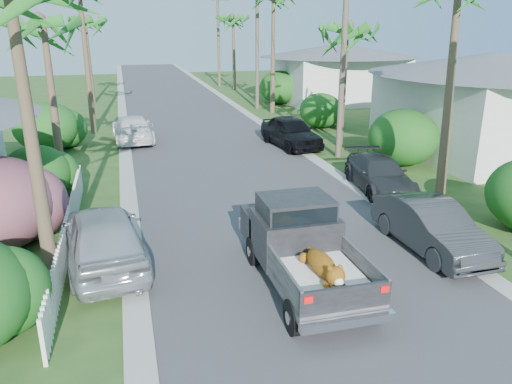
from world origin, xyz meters
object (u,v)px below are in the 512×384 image
object	(u,v)px
parked_car_rm	(379,174)
house_right_far	(338,75)
palm_l_b	(42,22)
parked_car_rn	(431,227)
parked_car_rf	(291,132)
palm_r_b	(346,27)
house_right_near	(489,108)
utility_pole_d	(218,40)
utility_pole_b	(343,58)
parked_car_lf	(133,129)
parked_car_ln	(103,237)
utility_pole_c	(257,46)
pickup_truck	(299,241)
palm_r_d	(233,17)
palm_l_d	(85,19)

from	to	relation	value
parked_car_rm	house_right_far	distance (m)	23.60
palm_l_b	parked_car_rn	bearing A→B (deg)	-41.38
parked_car_rf	palm_r_b	bearing A→B (deg)	-19.70
house_right_near	utility_pole_d	xyz separation A→B (m)	(-7.40, 31.00, 2.38)
palm_l_b	utility_pole_b	bearing A→B (deg)	4.61
parked_car_lf	house_right_near	world-z (taller)	house_right_near
palm_r_b	utility_pole_d	xyz separation A→B (m)	(-1.00, 28.00, -1.35)
palm_l_b	house_right_far	world-z (taller)	palm_l_b
parked_car_ln	house_right_far	world-z (taller)	house_right_far
utility_pole_c	parked_car_lf	bearing A→B (deg)	-135.89
parked_car_rn	pickup_truck	bearing A→B (deg)	-172.32
parked_car_rn	parked_car_rm	distance (m)	5.33
palm_r_d	house_right_near	size ratio (longest dim) A/B	0.89
parked_car_rm	parked_car_rf	world-z (taller)	parked_car_rf
palm_l_d	palm_l_b	bearing A→B (deg)	-90.78
parked_car_ln	utility_pole_b	bearing A→B (deg)	-147.56
parked_car_rm	utility_pole_c	size ratio (longest dim) A/B	0.48
parked_car_lf	utility_pole_c	world-z (taller)	utility_pole_c
pickup_truck	house_right_far	distance (m)	31.02
parked_car_rf	palm_r_b	world-z (taller)	palm_r_b
utility_pole_c	house_right_far	bearing A→B (deg)	15.12
palm_r_d	utility_pole_b	size ratio (longest dim) A/B	0.89
parked_car_lf	palm_l_d	size ratio (longest dim) A/B	0.64
parked_car_rm	palm_r_d	xyz separation A→B (m)	(1.50, 32.15, 6.11)
pickup_truck	utility_pole_c	world-z (taller)	utility_pole_c
house_right_far	palm_l_d	bearing A→B (deg)	168.41
house_right_near	palm_r_b	bearing A→B (deg)	154.89
parked_car_rm	palm_r_d	distance (m)	32.76
utility_pole_c	house_right_near	bearing A→B (deg)	-65.18
house_right_far	parked_car_lf	bearing A→B (deg)	-146.50
pickup_truck	palm_r_d	world-z (taller)	palm_r_d
parked_car_rn	palm_l_d	distance (m)	33.50
house_right_near	utility_pole_c	world-z (taller)	utility_pole_c
palm_r_d	house_right_far	xyz separation A→B (m)	(6.50, -10.00, -4.62)
palm_l_d	house_right_near	distance (m)	29.70
parked_car_lf	house_right_far	distance (m)	20.22
parked_car_rf	palm_l_b	distance (m)	12.63
parked_car_ln	parked_car_lf	world-z (taller)	parked_car_ln
pickup_truck	house_right_near	size ratio (longest dim) A/B	0.57
palm_l_b	house_right_near	xyz separation A→B (m)	(19.80, 0.00, -3.93)
parked_car_ln	house_right_near	distance (m)	19.75
utility_pole_b	parked_car_rf	bearing A→B (deg)	121.04
utility_pole_d	palm_r_b	bearing A→B (deg)	-87.95
parked_car_lf	parked_car_ln	bearing A→B (deg)	82.57
palm_l_b	palm_r_b	world-z (taller)	palm_l_b
parked_car_rm	parked_car_rf	bearing A→B (deg)	104.46
pickup_truck	palm_l_d	world-z (taller)	palm_l_d
palm_l_b	parked_car_lf	bearing A→B (deg)	66.55
utility_pole_c	utility_pole_d	xyz separation A→B (m)	(0.00, 15.00, 0.00)
parked_car_ln	parked_car_rf	bearing A→B (deg)	-135.99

